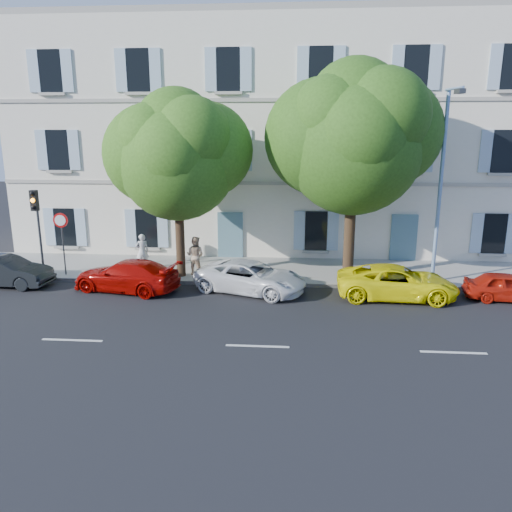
# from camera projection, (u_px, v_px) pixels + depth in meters

# --- Properties ---
(ground) EXTENTS (90.00, 90.00, 0.00)m
(ground) POSITION_uv_depth(u_px,v_px,m) (265.00, 303.00, 19.50)
(ground) COLOR black
(sidewalk) EXTENTS (36.00, 4.50, 0.15)m
(sidewalk) POSITION_uv_depth(u_px,v_px,m) (271.00, 271.00, 23.79)
(sidewalk) COLOR #A09E96
(sidewalk) RESTS_ON ground
(kerb) EXTENTS (36.00, 0.16, 0.16)m
(kerb) POSITION_uv_depth(u_px,v_px,m) (268.00, 284.00, 21.69)
(kerb) COLOR #9E998E
(kerb) RESTS_ON ground
(building) EXTENTS (28.00, 7.00, 12.00)m
(building) POSITION_uv_depth(u_px,v_px,m) (276.00, 141.00, 27.89)
(building) COLOR silver
(building) RESTS_ON ground
(car_dark_sedan) EXTENTS (4.07, 1.67, 1.31)m
(car_dark_sedan) POSITION_uv_depth(u_px,v_px,m) (5.00, 271.00, 21.54)
(car_dark_sedan) COLOR black
(car_dark_sedan) RESTS_ON ground
(car_red_coupe) EXTENTS (4.82, 2.77, 1.31)m
(car_red_coupe) POSITION_uv_depth(u_px,v_px,m) (127.00, 276.00, 20.92)
(car_red_coupe) COLOR #9D0804
(car_red_coupe) RESTS_ON ground
(car_white_coupe) EXTENTS (5.09, 3.55, 1.29)m
(car_white_coupe) POSITION_uv_depth(u_px,v_px,m) (251.00, 277.00, 20.74)
(car_white_coupe) COLOR white
(car_white_coupe) RESTS_ON ground
(car_yellow_supercar) EXTENTS (4.85, 2.37, 1.32)m
(car_yellow_supercar) POSITION_uv_depth(u_px,v_px,m) (397.00, 282.00, 19.99)
(car_yellow_supercar) COLOR #FFF30A
(car_yellow_supercar) RESTS_ON ground
(car_red_hatchback) EXTENTS (3.42, 1.65, 1.13)m
(car_red_hatchback) POSITION_uv_depth(u_px,v_px,m) (508.00, 287.00, 19.73)
(car_red_hatchback) COLOR #B61A0B
(car_red_hatchback) RESTS_ON ground
(tree_left) EXTENTS (5.14, 5.14, 7.97)m
(tree_left) POSITION_uv_depth(u_px,v_px,m) (177.00, 161.00, 21.44)
(tree_left) COLOR #3A2819
(tree_left) RESTS_ON sidewalk
(tree_right) EXTENTS (5.85, 5.85, 9.02)m
(tree_right) POSITION_uv_depth(u_px,v_px,m) (354.00, 146.00, 20.96)
(tree_right) COLOR #3A2819
(tree_right) RESTS_ON sidewalk
(traffic_light) EXTENTS (0.32, 0.44, 3.88)m
(traffic_light) POSITION_uv_depth(u_px,v_px,m) (36.00, 214.00, 22.12)
(traffic_light) COLOR #383A3D
(traffic_light) RESTS_ON sidewalk
(road_sign) EXTENTS (0.66, 0.12, 2.85)m
(road_sign) POSITION_uv_depth(u_px,v_px,m) (62.00, 230.00, 22.38)
(road_sign) COLOR #383A3D
(road_sign) RESTS_ON sidewalk
(street_lamp) EXTENTS (0.35, 1.72, 8.04)m
(street_lamp) POSITION_uv_depth(u_px,v_px,m) (442.00, 177.00, 20.57)
(street_lamp) COLOR #7293BF
(street_lamp) RESTS_ON sidewalk
(pedestrian_a) EXTENTS (0.72, 0.62, 1.68)m
(pedestrian_a) POSITION_uv_depth(u_px,v_px,m) (142.00, 251.00, 23.71)
(pedestrian_a) COLOR silver
(pedestrian_a) RESTS_ON sidewalk
(pedestrian_b) EXTENTS (1.00, 0.87, 1.77)m
(pedestrian_b) POSITION_uv_depth(u_px,v_px,m) (195.00, 255.00, 22.72)
(pedestrian_b) COLOR tan
(pedestrian_b) RESTS_ON sidewalk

